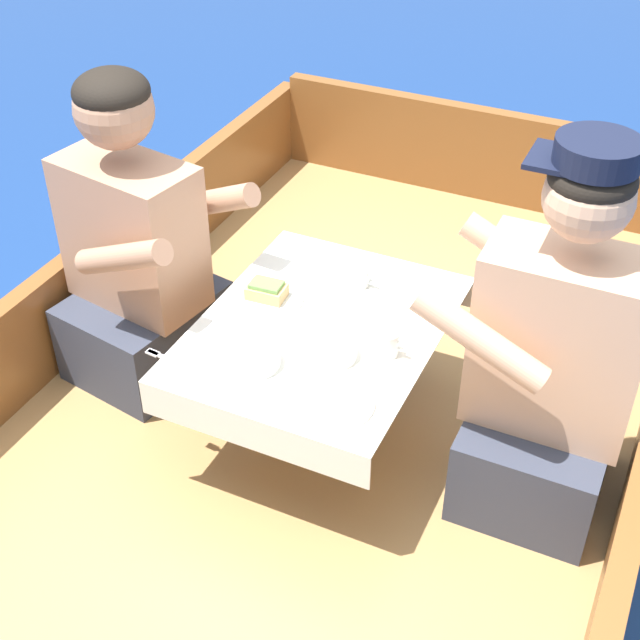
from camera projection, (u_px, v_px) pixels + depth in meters
ground_plane at (308, 517)px, 2.75m from camera, size 60.00×60.00×0.00m
boat_deck at (308, 483)px, 2.65m from camera, size 1.82×3.32×0.31m
gunwale_port at (51, 321)px, 2.76m from camera, size 0.06×3.32×0.33m
gunwale_starboard at (634, 506)px, 2.16m from camera, size 0.06×3.32×0.33m
bow_coaming at (481, 153)px, 3.63m from camera, size 1.70×0.06×0.38m
cockpit_table at (320, 337)px, 2.42m from camera, size 0.63×0.80×0.37m
person_port at (137, 258)px, 2.62m from camera, size 0.57×0.51×0.97m
person_starboard at (551, 369)px, 2.19m from camera, size 0.52×0.44×1.03m
plate_sandwich at (267, 298)px, 2.49m from camera, size 0.21×0.21×0.01m
plate_bread at (337, 403)px, 2.14m from camera, size 0.18×0.18×0.01m
sandwich at (267, 290)px, 2.47m from camera, size 0.11×0.08×0.05m
bowl_port_near at (254, 358)px, 2.25m from camera, size 0.13×0.13×0.04m
bowl_starboard_near at (334, 350)px, 2.28m from camera, size 0.12×0.12×0.04m
coffee_cup_port at (357, 276)px, 2.54m from camera, size 0.10×0.07×0.05m
coffee_cup_starboard at (387, 343)px, 2.28m from camera, size 0.09×0.06×0.07m
utensil_fork_starboard at (169, 359)px, 2.28m from camera, size 0.17×0.03×0.00m
utensil_spoon_starboard at (345, 299)px, 2.49m from camera, size 0.13×0.13×0.01m
utensil_knife_port at (209, 349)px, 2.31m from camera, size 0.09×0.15×0.00m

